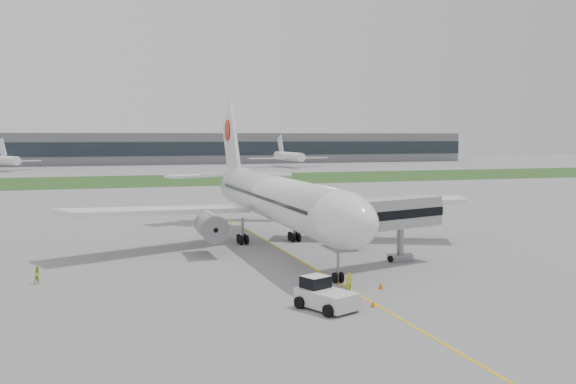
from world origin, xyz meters
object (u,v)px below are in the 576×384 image
object	(u,v)px
airliner	(274,197)
ground_crew_near	(348,282)
pushback_tug	(324,294)
jet_bridge	(377,216)

from	to	relation	value
airliner	ground_crew_near	distance (m)	23.69
pushback_tug	ground_crew_near	bearing A→B (deg)	24.15
jet_bridge	ground_crew_near	bearing A→B (deg)	-144.27
airliner	jet_bridge	distance (m)	15.76
pushback_tug	ground_crew_near	world-z (taller)	pushback_tug
jet_bridge	ground_crew_near	xyz separation A→B (m)	(-6.62, -8.72, -4.16)
pushback_tug	jet_bridge	distance (m)	16.95
pushback_tug	airliner	bearing A→B (deg)	57.49
airliner	jet_bridge	bearing A→B (deg)	-66.79
ground_crew_near	pushback_tug	bearing A→B (deg)	48.60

